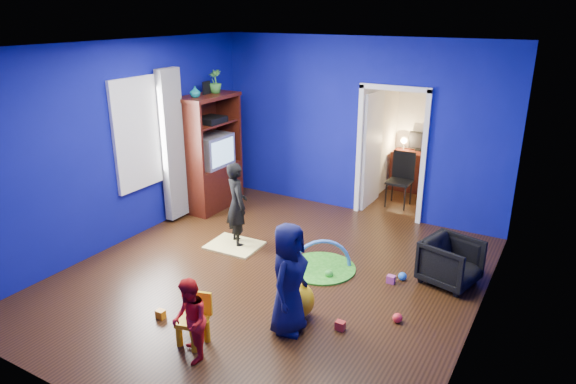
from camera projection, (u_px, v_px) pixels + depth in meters
The scene contains 34 objects.
floor at pixel (271, 277), 6.68m from camera, with size 5.00×5.50×0.01m, color black.
ceiling at pixel (268, 46), 5.71m from camera, with size 5.00×5.50×0.01m, color white.
wall_back at pixel (358, 127), 8.44m from camera, with size 5.00×0.02×2.90m, color navy.
wall_front at pixel (81, 262), 3.95m from camera, with size 5.00×0.02×2.90m, color navy.
wall_left at pixel (122, 145), 7.37m from camera, with size 0.02×5.50×2.90m, color navy.
wall_right at pixel (486, 208), 5.02m from camera, with size 0.02×5.50×2.90m, color navy.
alcove at pixel (409, 133), 8.94m from camera, with size 1.00×1.75×2.50m, color silver, non-canonical shape.
armchair at pixel (451, 262), 6.44m from camera, with size 0.63×0.65×0.59m, color black.
child_black at pixel (237, 205), 7.40m from camera, with size 0.46×0.30×1.25m, color black.
child_navy at pixel (289, 279), 5.38m from camera, with size 0.61×0.39×1.24m, color #10143B.
toddler_red at pixel (190, 321), 4.98m from camera, with size 0.42×0.33×0.87m, color red.
vase at pixel (195, 92), 8.13m from camera, with size 0.17×0.17×0.18m, color #0D6468.
potted_plant at pixel (215, 81), 8.52m from camera, with size 0.22×0.22×0.38m, color #36802E.
tv_armoire at pixel (210, 153), 8.74m from camera, with size 0.58×1.14×1.96m, color #371209.
crt_tv at pixel (212, 151), 8.71m from camera, with size 0.46×0.70×0.54m, color silver.
yellow_blanket at pixel (234, 245), 7.53m from camera, with size 0.75×0.60×0.03m, color #F2E07A.
hopper_ball at pixel (296, 300), 5.75m from camera, with size 0.42×0.42×0.42m, color yellow.
kid_chair at pixel (192, 322), 5.27m from camera, with size 0.28×0.28×0.50m, color yellow.
play_mat at pixel (321, 268), 6.88m from camera, with size 0.92×0.92×0.02m, color #2D9321.
toy_arch at pixel (321, 267), 6.87m from camera, with size 0.83×0.83×0.05m, color #3F8CD8.
window_left at pixel (140, 133), 7.62m from camera, with size 0.03×0.95×1.55m, color white.
curtain at pixel (173, 146), 8.11m from camera, with size 0.14×0.42×2.40m, color slate.
doorway at pixel (391, 156), 8.29m from camera, with size 1.16×0.10×2.10m, color white.
study_desk at pixel (415, 171), 9.75m from camera, with size 0.88×0.44×0.75m, color #3D140A.
desk_monitor at pixel (420, 141), 9.65m from camera, with size 0.40×0.05×0.32m, color black.
desk_lamp at pixel (404, 140), 9.74m from camera, with size 0.14×0.14×0.14m, color #FFD88C.
folding_chair at pixel (399, 181), 8.94m from camera, with size 0.40×0.40×0.92m, color black.
book_shelf at pixel (425, 83), 9.28m from camera, with size 0.88×0.24×0.04m, color white.
toy_0 at pixel (340, 326), 5.56m from camera, with size 0.10×0.08×0.10m, color red.
toy_1 at pixel (402, 276), 6.58m from camera, with size 0.11×0.11×0.11m, color blue.
toy_2 at pixel (161, 314), 5.77m from camera, with size 0.10×0.08×0.10m, color orange.
toy_3 at pixel (329, 273), 6.65m from camera, with size 0.11×0.11×0.11m, color green.
toy_4 at pixel (391, 279), 6.51m from camera, with size 0.10×0.08×0.10m, color #C34991.
toy_5 at pixel (398, 318), 5.70m from camera, with size 0.11×0.11×0.11m, color red.
Camera 1 is at (3.15, -5.01, 3.29)m, focal length 32.00 mm.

